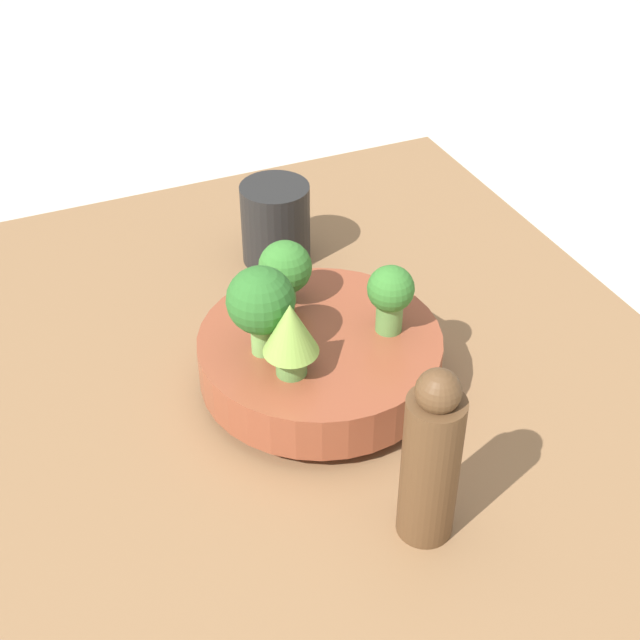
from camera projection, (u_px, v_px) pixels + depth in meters
name	position (u px, v px, depth m)	size (l,w,h in m)	color
ground_plane	(320.00, 394.00, 0.91)	(6.00, 6.00, 0.00)	beige
table	(320.00, 383.00, 0.90)	(0.85, 0.71, 0.03)	olive
bowl	(320.00, 357.00, 0.85)	(0.23, 0.23, 0.06)	brown
broccoli_floret_back	(390.00, 294.00, 0.82)	(0.04, 0.04, 0.07)	#609347
romanesco_piece_near	(291.00, 333.00, 0.77)	(0.05, 0.05, 0.08)	#609347
broccoli_floret_front	(261.00, 303.00, 0.79)	(0.06, 0.06, 0.09)	#7AB256
broccoli_floret_left	(285.00, 269.00, 0.86)	(0.05, 0.05, 0.07)	#6BA34C
cup	(276.00, 223.00, 1.02)	(0.08, 0.08, 0.10)	black
pepper_mill	(435.00, 458.00, 0.69)	(0.05, 0.05, 0.17)	brown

